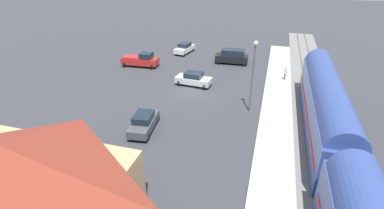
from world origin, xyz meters
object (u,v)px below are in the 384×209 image
(sedan_white, at_px, (185,48))
(sedan_charcoal, at_px, (144,122))
(station_building, at_px, (12,189))
(pickup_red, at_px, (141,60))
(light_pole_near_platform, at_px, (253,69))
(pedestrian_on_platform, at_px, (285,72))
(suv_black, at_px, (232,56))
(sedan_silver, at_px, (194,79))

(sedan_white, relative_size, sedan_charcoal, 1.01)
(station_building, relative_size, sedan_white, 2.65)
(pickup_red, relative_size, sedan_charcoal, 1.17)
(pickup_red, distance_m, sedan_charcoal, 18.40)
(pickup_red, distance_m, light_pole_near_platform, 20.13)
(pedestrian_on_platform, relative_size, sedan_charcoal, 0.36)
(station_building, distance_m, suv_black, 34.64)
(pickup_red, xyz_separation_m, suv_black, (-12.87, -5.07, 0.12))
(light_pole_near_platform, bearing_deg, sedan_white, -54.74)
(pedestrian_on_platform, xyz_separation_m, light_pole_near_platform, (3.54, 9.59, 3.48))
(station_building, height_order, sedan_silver, station_building)
(station_building, xyz_separation_m, sedan_silver, (-3.62, -23.99, -2.28))
(sedan_charcoal, bearing_deg, station_building, 80.27)
(suv_black, bearing_deg, sedan_silver, 71.48)
(sedan_charcoal, height_order, light_pole_near_platform, light_pole_near_platform)
(sedan_silver, bearing_deg, pickup_red, -26.75)
(station_building, xyz_separation_m, sedan_charcoal, (-2.10, -12.26, -2.28))
(suv_black, xyz_separation_m, light_pole_near_platform, (-4.26, 14.95, 3.61))
(pedestrian_on_platform, bearing_deg, pickup_red, -0.80)
(pedestrian_on_platform, relative_size, suv_black, 0.34)
(pickup_red, relative_size, light_pole_near_platform, 0.73)
(station_building, relative_size, sedan_silver, 2.70)
(suv_black, bearing_deg, pickup_red, 21.50)
(pickup_red, height_order, light_pole_near_platform, light_pole_near_platform)
(pedestrian_on_platform, height_order, pickup_red, pickup_red)
(pedestrian_on_platform, height_order, sedan_silver, pedestrian_on_platform)
(station_building, bearing_deg, sedan_charcoal, -99.73)
(sedan_charcoal, bearing_deg, pickup_red, -64.08)
(station_building, height_order, sedan_charcoal, station_building)
(sedan_silver, distance_m, sedan_charcoal, 11.82)
(suv_black, distance_m, sedan_silver, 10.43)
(sedan_white, bearing_deg, suv_black, 159.16)
(sedan_silver, bearing_deg, suv_black, -108.52)
(pedestrian_on_platform, xyz_separation_m, suv_black, (7.81, -5.36, -0.13))
(sedan_white, distance_m, light_pole_near_platform, 22.67)
(suv_black, xyz_separation_m, sedan_charcoal, (4.83, 21.61, -0.27))
(pedestrian_on_platform, height_order, sedan_white, pedestrian_on_platform)
(suv_black, relative_size, sedan_silver, 1.07)
(sedan_white, bearing_deg, pedestrian_on_platform, 152.26)
(suv_black, relative_size, light_pole_near_platform, 0.66)
(pickup_red, xyz_separation_m, sedan_charcoal, (-8.04, 16.54, -0.15))
(pedestrian_on_platform, relative_size, light_pole_near_platform, 0.23)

